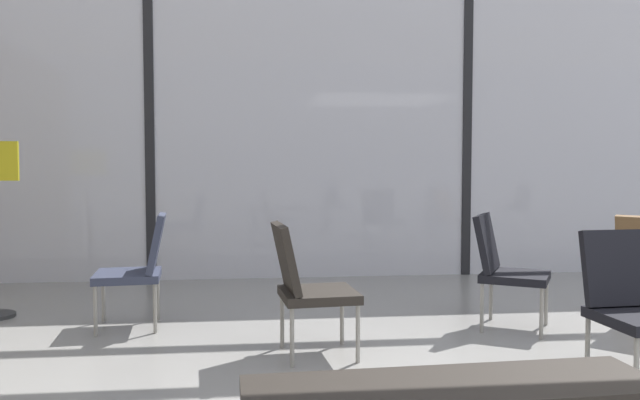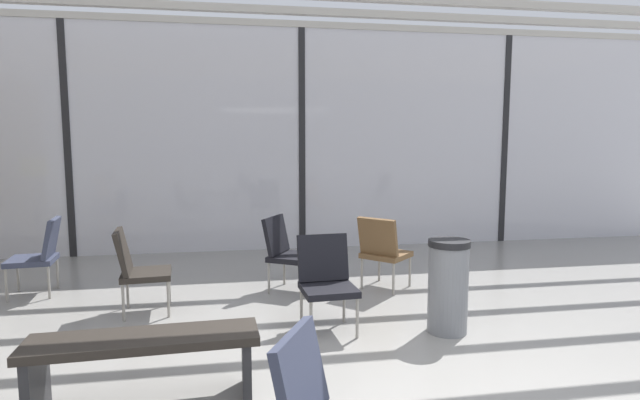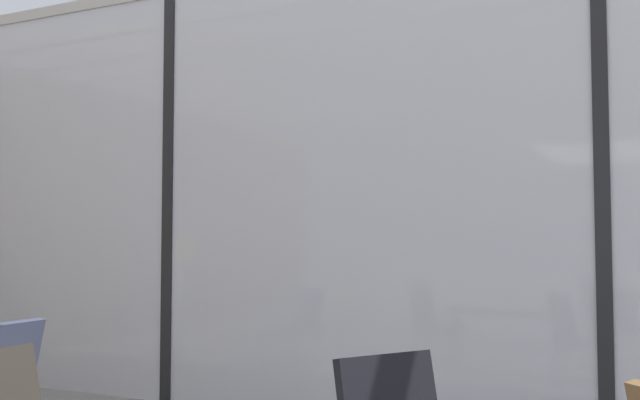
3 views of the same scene
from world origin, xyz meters
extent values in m
cube|color=silver|center=(0.00, 5.20, 1.75)|extent=(14.00, 0.08, 3.49)
cube|color=black|center=(-3.50, 5.20, 1.75)|extent=(0.10, 0.12, 3.49)
cube|color=black|center=(0.00, 5.20, 1.75)|extent=(0.10, 0.12, 3.49)
ellipsoid|color=#B2BCD6|center=(-1.38, 9.24, 2.17)|extent=(11.91, 4.34, 4.34)
sphere|color=gray|center=(-6.86, 9.24, 2.17)|extent=(2.39, 2.39, 2.39)
sphere|color=black|center=(-4.66, 7.24, 2.50)|extent=(0.28, 0.28, 0.28)
sphere|color=black|center=(-3.76, 7.24, 2.50)|extent=(0.28, 0.28, 0.28)
sphere|color=black|center=(-2.86, 7.24, 2.50)|extent=(0.28, 0.28, 0.28)
sphere|color=black|center=(-1.96, 7.24, 2.50)|extent=(0.28, 0.28, 0.28)
sphere|color=black|center=(-1.06, 7.24, 2.50)|extent=(0.28, 0.28, 0.28)
sphere|color=black|center=(-0.16, 7.24, 2.50)|extent=(0.28, 0.28, 0.28)
cube|color=#33384C|center=(-3.15, 3.21, 0.65)|extent=(0.19, 0.49, 0.44)
camera|label=1|loc=(-2.42, -1.66, 1.24)|focal=34.93mm
camera|label=2|loc=(-1.12, -2.94, 1.76)|focal=28.65mm
camera|label=3|loc=(0.54, -0.04, 1.33)|focal=42.50mm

